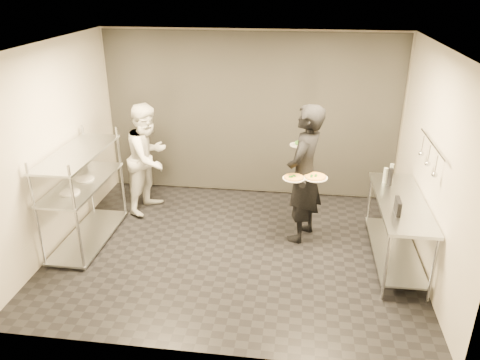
# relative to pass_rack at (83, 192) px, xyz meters

# --- Properties ---
(room_shell) EXTENTS (5.00, 4.00, 2.80)m
(room_shell) POSITION_rel_pass_rack_xyz_m (2.15, 1.18, 0.63)
(room_shell) COLOR black
(room_shell) RESTS_ON ground
(pass_rack) EXTENTS (0.60, 1.60, 1.50)m
(pass_rack) POSITION_rel_pass_rack_xyz_m (0.00, 0.00, 0.00)
(pass_rack) COLOR #AFB1B6
(pass_rack) RESTS_ON ground
(prep_counter) EXTENTS (0.60, 1.80, 0.92)m
(prep_counter) POSITION_rel_pass_rack_xyz_m (4.33, 0.00, -0.14)
(prep_counter) COLOR #AFB1B6
(prep_counter) RESTS_ON ground
(utensil_rail) EXTENTS (0.07, 1.20, 0.31)m
(utensil_rail) POSITION_rel_pass_rack_xyz_m (4.58, 0.00, 0.78)
(utensil_rail) COLOR #AFB1B6
(utensil_rail) RESTS_ON room_shell
(waiter) EXTENTS (0.72, 0.86, 2.01)m
(waiter) POSITION_rel_pass_rack_xyz_m (3.08, 0.50, 0.24)
(waiter) COLOR black
(waiter) RESTS_ON ground
(chef) EXTENTS (0.90, 1.02, 1.78)m
(chef) POSITION_rel_pass_rack_xyz_m (0.61, 1.10, 0.12)
(chef) COLOR silver
(chef) RESTS_ON ground
(pizza_plate_near) EXTENTS (0.30, 0.30, 0.05)m
(pizza_plate_near) POSITION_rel_pass_rack_xyz_m (2.94, 0.25, 0.29)
(pizza_plate_near) COLOR silver
(pizza_plate_near) RESTS_ON waiter
(pizza_plate_far) EXTENTS (0.34, 0.34, 0.05)m
(pizza_plate_far) POSITION_rel_pass_rack_xyz_m (3.23, 0.33, 0.28)
(pizza_plate_far) COLOR silver
(pizza_plate_far) RESTS_ON waiter
(salad_plate) EXTENTS (0.25, 0.25, 0.07)m
(salad_plate) POSITION_rel_pass_rack_xyz_m (2.98, 0.81, 0.58)
(salad_plate) COLOR silver
(salad_plate) RESTS_ON waiter
(pos_monitor) EXTENTS (0.06, 0.25, 0.18)m
(pos_monitor) POSITION_rel_pass_rack_xyz_m (4.21, -0.36, 0.24)
(pos_monitor) COLOR black
(pos_monitor) RESTS_ON prep_counter
(bottle_green) EXTENTS (0.06, 0.06, 0.22)m
(bottle_green) POSITION_rel_pass_rack_xyz_m (4.19, 0.55, 0.26)
(bottle_green) COLOR gray
(bottle_green) RESTS_ON prep_counter
(bottle_clear) EXTENTS (0.06, 0.06, 0.19)m
(bottle_clear) POSITION_rel_pass_rack_xyz_m (4.32, 0.80, 0.25)
(bottle_clear) COLOR gray
(bottle_clear) RESTS_ON prep_counter
(bottle_dark) EXTENTS (0.07, 0.07, 0.24)m
(bottle_dark) POSITION_rel_pass_rack_xyz_m (4.24, 0.48, 0.27)
(bottle_dark) COLOR black
(bottle_dark) RESTS_ON prep_counter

